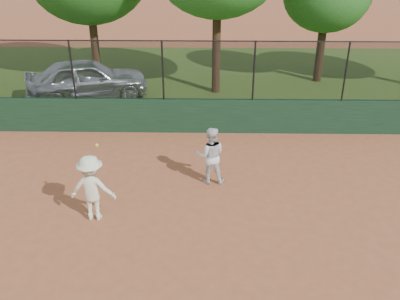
{
  "coord_description": "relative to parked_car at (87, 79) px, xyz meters",
  "views": [
    {
      "loc": [
        1.0,
        -8.23,
        6.47
      ],
      "look_at": [
        0.8,
        2.2,
        1.2
      ],
      "focal_mm": 40.0,
      "sensor_mm": 36.0,
      "label": 1
    }
  ],
  "objects": [
    {
      "name": "player_second",
      "position": [
        5.06,
        -6.7,
        -0.01
      ],
      "size": [
        0.81,
        0.63,
        1.64
      ],
      "primitive_type": "imported",
      "rotation": [
        0.0,
        0.0,
        3.15
      ],
      "color": "silver",
      "rests_on": "ground"
    },
    {
      "name": "back_wall",
      "position": [
        3.97,
        -3.32,
        -0.23
      ],
      "size": [
        26.0,
        0.2,
        1.2
      ],
      "primitive_type": "cube",
      "color": "#193720",
      "rests_on": "ground"
    },
    {
      "name": "player_main",
      "position": [
        2.22,
        -8.52,
        0.02
      ],
      "size": [
        1.13,
        0.68,
        2.16
      ],
      "color": "beige",
      "rests_on": "ground"
    },
    {
      "name": "grass_strip",
      "position": [
        3.97,
        2.68,
        -0.83
      ],
      "size": [
        36.0,
        12.0,
        0.01
      ],
      "primitive_type": "cube",
      "color": "#314C18",
      "rests_on": "ground"
    },
    {
      "name": "parked_car",
      "position": [
        0.0,
        0.0,
        0.0
      ],
      "size": [
        5.24,
        3.39,
        1.66
      ],
      "primitive_type": "imported",
      "rotation": [
        0.0,
        0.0,
        1.89
      ],
      "color": "#B6BCC1",
      "rests_on": "ground"
    },
    {
      "name": "fence_assembly",
      "position": [
        3.95,
        -3.32,
        1.41
      ],
      "size": [
        26.0,
        0.06,
        2.0
      ],
      "color": "black",
      "rests_on": "back_wall"
    },
    {
      "name": "ground",
      "position": [
        3.97,
        -9.32,
        -0.83
      ],
      "size": [
        80.0,
        80.0,
        0.0
      ],
      "primitive_type": "plane",
      "color": "#A25434",
      "rests_on": "ground"
    }
  ]
}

